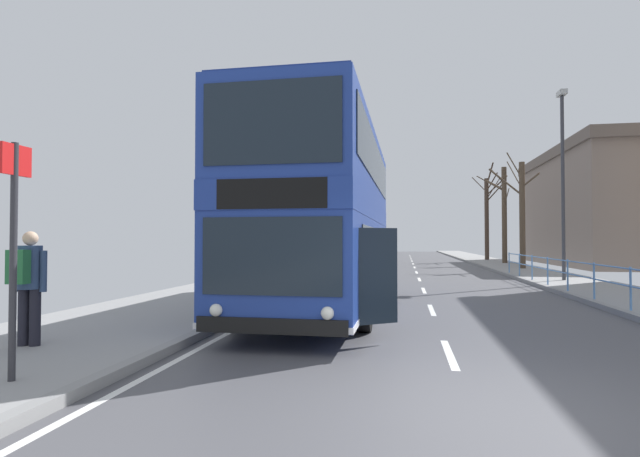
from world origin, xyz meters
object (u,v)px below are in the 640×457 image
at_px(double_decker_bus_main, 327,217).
at_px(street_lamp_far_side, 563,170).
at_px(pedestrian_with_backpack, 28,279).
at_px(bare_tree_far_02, 487,214).
at_px(bus_stop_sign_near, 14,234).
at_px(background_building_00, 619,207).
at_px(bare_tree_far_00, 522,212).
at_px(bare_tree_far_01, 504,213).

relative_size(double_decker_bus_main, street_lamp_far_side, 1.34).
distance_m(pedestrian_with_backpack, bare_tree_far_02, 37.42).
height_order(double_decker_bus_main, bus_stop_sign_near, double_decker_bus_main).
bearing_deg(bare_tree_far_02, street_lamp_far_side, -91.18).
bearing_deg(background_building_00, double_decker_bus_main, -123.95).
height_order(bare_tree_far_00, background_building_00, background_building_00).
xyz_separation_m(pedestrian_with_backpack, bare_tree_far_02, (12.46, 35.18, 2.69)).
bearing_deg(double_decker_bus_main, bare_tree_far_00, 63.41).
bearing_deg(bare_tree_far_01, background_building_00, 8.72).
relative_size(bare_tree_far_01, bare_tree_far_02, 0.87).
bearing_deg(bare_tree_far_01, street_lamp_far_side, -92.35).
xyz_separation_m(pedestrian_with_backpack, bus_stop_sign_near, (1.21, -1.65, 0.66)).
distance_m(pedestrian_with_backpack, bus_stop_sign_near, 2.15).
bearing_deg(double_decker_bus_main, background_building_00, 56.05).
height_order(bus_stop_sign_near, bare_tree_far_00, bare_tree_far_00).
height_order(pedestrian_with_backpack, bus_stop_sign_near, bus_stop_sign_near).
xyz_separation_m(bare_tree_far_00, background_building_00, (8.29, 7.92, 0.73)).
bearing_deg(double_decker_bus_main, bus_stop_sign_near, -109.02).
distance_m(double_decker_bus_main, background_building_00, 30.27).
bearing_deg(double_decker_bus_main, street_lamp_far_side, 46.77).
bearing_deg(street_lamp_far_side, pedestrian_with_backpack, -129.70).
relative_size(bus_stop_sign_near, bare_tree_far_02, 0.35).
relative_size(pedestrian_with_backpack, bus_stop_sign_near, 0.64).
bearing_deg(bare_tree_far_00, pedestrian_with_backpack, -118.37).
height_order(pedestrian_with_backpack, background_building_00, background_building_00).
bearing_deg(bus_stop_sign_near, background_building_00, 59.07).
xyz_separation_m(bus_stop_sign_near, background_building_00, (19.40, 32.38, 2.26)).
relative_size(bare_tree_far_02, background_building_00, 0.46).
distance_m(pedestrian_with_backpack, street_lamp_far_side, 19.15).
distance_m(bus_stop_sign_near, bare_tree_far_01, 33.24).
distance_m(pedestrian_with_backpack, bare_tree_far_01, 32.20).
distance_m(bus_stop_sign_near, background_building_00, 37.81).
relative_size(street_lamp_far_side, bare_tree_far_00, 1.15).
distance_m(bare_tree_far_02, background_building_00, 9.29).
bearing_deg(bare_tree_far_01, double_decker_bus_main, -110.50).
distance_m(bare_tree_far_01, bare_tree_far_02, 5.68).
bearing_deg(background_building_00, bus_stop_sign_near, -120.93).
xyz_separation_m(double_decker_bus_main, bare_tree_far_00, (8.59, 17.15, 1.00)).
bearing_deg(bus_stop_sign_near, bare_tree_far_01, 69.85).
bearing_deg(bus_stop_sign_near, bare_tree_far_02, 73.02).
xyz_separation_m(double_decker_bus_main, pedestrian_with_backpack, (-3.73, -5.66, -1.19)).
bearing_deg(pedestrian_with_backpack, background_building_00, 56.15).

